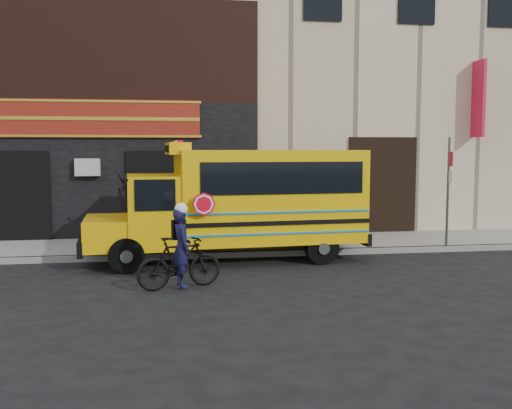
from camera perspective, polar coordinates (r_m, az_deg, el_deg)
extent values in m
plane|color=black|center=(12.36, 3.99, -7.38)|extent=(120.00, 120.00, 0.00)
cube|color=gray|center=(14.85, 1.81, -4.90)|extent=(40.00, 0.20, 0.15)
cube|color=gray|center=(16.30, 0.86, -3.96)|extent=(40.00, 3.00, 0.15)
cube|color=#C8B296|center=(22.68, -1.84, 14.10)|extent=(20.00, 10.00, 12.00)
cube|color=black|center=(17.49, -16.35, 3.30)|extent=(10.00, 0.30, 4.00)
cube|color=#321710|center=(17.72, -16.67, 14.68)|extent=(10.00, 0.28, 3.00)
cube|color=#5D1A0D|center=(17.33, -16.56, 8.24)|extent=(6.50, 0.12, 1.10)
cube|color=black|center=(17.71, -22.13, 0.71)|extent=(1.30, 0.10, 2.50)
cube|color=black|center=(17.23, -10.41, 0.90)|extent=(1.30, 0.10, 2.50)
cube|color=red|center=(19.53, 21.37, 9.81)|extent=(0.10, 0.70, 2.40)
cylinder|color=black|center=(13.09, -12.83, -4.99)|extent=(0.82, 0.34, 0.80)
cylinder|color=black|center=(14.97, -12.85, -3.69)|extent=(0.82, 0.34, 0.80)
cylinder|color=black|center=(13.87, 6.59, -4.30)|extent=(0.82, 0.34, 0.80)
cylinder|color=black|center=(15.65, 4.27, -3.17)|extent=(0.82, 0.34, 0.80)
cube|color=#DBA704|center=(13.98, -14.72, -2.72)|extent=(1.15, 2.07, 0.70)
cube|color=black|center=(14.04, -16.95, -3.77)|extent=(0.28, 2.05, 0.35)
cube|color=#DBA704|center=(13.92, -10.24, -0.58)|extent=(1.36, 2.19, 1.70)
cube|color=black|center=(13.87, -12.62, 1.01)|extent=(0.20, 1.80, 0.90)
cube|color=#DBA704|center=(14.31, 1.21, 0.95)|extent=(4.65, 2.54, 2.25)
cube|color=black|center=(15.14, 9.61, -2.95)|extent=(0.29, 2.20, 0.30)
cube|color=black|center=(13.23, 2.81, 2.66)|extent=(3.89, 0.34, 0.75)
cube|color=#DBA704|center=(13.89, -7.86, 5.56)|extent=(0.62, 1.63, 0.28)
cylinder|color=red|center=(12.70, -5.25, 0.04)|extent=(0.52, 0.07, 0.52)
cylinder|color=#444D49|center=(16.15, 18.63, 0.92)|extent=(0.07, 0.07, 3.09)
cube|color=red|center=(16.03, 18.87, 4.33)|extent=(0.02, 0.27, 0.39)
cube|color=white|center=(16.05, 18.81, 2.61)|extent=(0.02, 0.27, 0.34)
imported|color=black|center=(11.46, -7.66, -5.78)|extent=(1.80, 1.00, 1.04)
imported|color=black|center=(11.39, -7.45, -4.52)|extent=(0.50, 0.64, 1.56)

